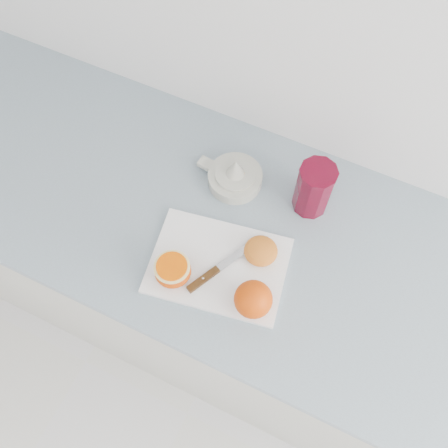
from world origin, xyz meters
name	(u,v)px	position (x,y,z in m)	size (l,w,h in m)	color
counter	(243,294)	(0.04, 1.70, 0.45)	(2.32, 0.64, 0.89)	silver
cutting_board	(218,265)	(0.01, 1.59, 0.90)	(0.31, 0.22, 0.01)	white
whole_orange	(253,299)	(0.13, 1.53, 0.94)	(0.08, 0.08, 0.08)	#D44100
half_orange	(173,270)	(-0.07, 1.52, 0.93)	(0.08, 0.08, 0.05)	#D44100
squeezed_shell	(261,251)	(0.09, 1.66, 0.92)	(0.08, 0.08, 0.03)	#CC681C
paring_knife	(209,275)	(0.01, 1.56, 0.91)	(0.10, 0.18, 0.01)	#4F3211
citrus_juicer	(235,176)	(-0.05, 1.82, 0.92)	(0.17, 0.14, 0.09)	beige
red_tumbler	(314,190)	(0.15, 1.84, 0.96)	(0.09, 0.09, 0.15)	#5F041A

